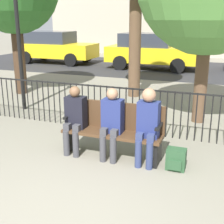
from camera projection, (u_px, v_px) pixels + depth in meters
The scene contains 10 objects.
park_bench at pixel (114, 128), 5.29m from camera, with size 1.70×0.45×0.92m.
seated_person_0 at pixel (75, 117), 5.35m from camera, with size 0.34×0.39×1.19m.
seated_person_1 at pixel (112, 121), 5.12m from camera, with size 0.34×0.39×1.21m.
seated_person_2 at pixel (148, 123), 4.91m from camera, with size 0.34×0.39×1.25m.
backpack at pixel (176, 159), 4.86m from camera, with size 0.30×0.24×0.34m.
fence_railing at pixel (133, 107), 6.31m from camera, with size 9.01×0.03×0.95m.
lamp_post at pixel (17, 16), 7.52m from camera, with size 0.28×0.28×3.49m.
street_surface at pixel (188, 70), 14.27m from camera, with size 24.00×6.00×0.01m.
parked_car_1 at pixel (151, 50), 14.39m from camera, with size 4.20×1.94×1.62m.
parked_car_2 at pixel (54, 47), 16.27m from camera, with size 4.20×1.94×1.62m.
Camera 1 is at (1.72, -2.54, 2.29)m, focal length 50.00 mm.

